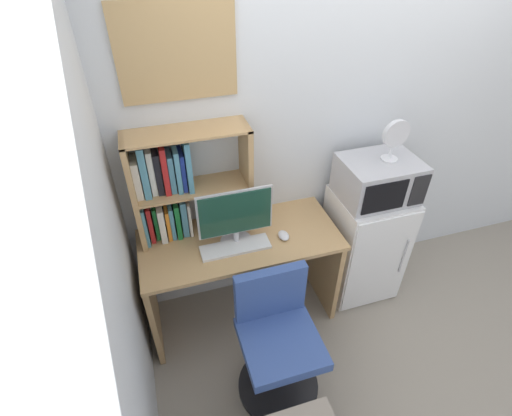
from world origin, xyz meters
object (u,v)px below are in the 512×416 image
at_px(monitor, 235,217).
at_px(wall_corkboard, 177,52).
at_px(microwave, 378,179).
at_px(hutch_bookshelf, 175,186).
at_px(desk_fan, 395,137).
at_px(desk_chair, 277,345).
at_px(computer_mouse, 284,235).
at_px(mini_fridge, 363,244).
at_px(keyboard, 235,247).

bearing_deg(monitor, wall_corkboard, 123.73).
height_order(monitor, microwave, microwave).
relative_size(hutch_bookshelf, desk_fan, 2.57).
height_order(monitor, wall_corkboard, wall_corkboard).
distance_m(monitor, desk_fan, 1.12).
distance_m(desk_fan, wall_corkboard, 1.40).
bearing_deg(wall_corkboard, monitor, -56.27).
distance_m(hutch_bookshelf, desk_fan, 1.41).
bearing_deg(desk_chair, desk_fan, 31.51).
xyz_separation_m(microwave, desk_fan, (0.05, -0.01, 0.31)).
bearing_deg(monitor, computer_mouse, -8.74).
relative_size(computer_mouse, microwave, 0.20).
height_order(hutch_bookshelf, desk_chair, hutch_bookshelf).
height_order(hutch_bookshelf, desk_fan, hutch_bookshelf).
distance_m(mini_fridge, wall_corkboard, 1.90).
distance_m(hutch_bookshelf, desk_chair, 1.15).
bearing_deg(desk_fan, mini_fridge, 176.80).
bearing_deg(monitor, desk_fan, 1.79).
height_order(mini_fridge, microwave, microwave).
height_order(mini_fridge, desk_fan, desk_fan).
relative_size(keyboard, wall_corkboard, 0.71).
bearing_deg(mini_fridge, hutch_bookshelf, 172.47).
height_order(keyboard, microwave, microwave).
relative_size(mini_fridge, desk_fan, 3.18).
bearing_deg(computer_mouse, mini_fridge, 6.79).
distance_m(hutch_bookshelf, keyboard, 0.54).
xyz_separation_m(computer_mouse, wall_corkboard, (-0.51, 0.35, 1.10)).
bearing_deg(mini_fridge, computer_mouse, -173.21).
bearing_deg(hutch_bookshelf, monitor, -33.27).
xyz_separation_m(keyboard, wall_corkboard, (-0.18, 0.36, 1.11)).
bearing_deg(desk_chair, hutch_bookshelf, 118.62).
height_order(desk_chair, wall_corkboard, wall_corkboard).
distance_m(keyboard, mini_fridge, 1.09).
distance_m(monitor, wall_corkboard, 0.98).
bearing_deg(monitor, hutch_bookshelf, 146.73).
relative_size(microwave, wall_corkboard, 0.81).
relative_size(computer_mouse, mini_fridge, 0.11).
height_order(monitor, desk_fan, desk_fan).
bearing_deg(microwave, monitor, -177.79).
height_order(desk_fan, desk_chair, desk_fan).
bearing_deg(wall_corkboard, hutch_bookshelf, -141.70).
relative_size(computer_mouse, wall_corkboard, 0.16).
relative_size(monitor, mini_fridge, 0.53).
relative_size(keyboard, desk_fan, 1.57).
bearing_deg(wall_corkboard, desk_chair, -70.79).
xyz_separation_m(computer_mouse, microwave, (0.70, 0.09, 0.25)).
relative_size(hutch_bookshelf, wall_corkboard, 1.16).
xyz_separation_m(hutch_bookshelf, computer_mouse, (0.63, -0.26, -0.35)).
xyz_separation_m(monitor, desk_chair, (0.10, -0.56, -0.59)).
height_order(computer_mouse, desk_fan, desk_fan).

